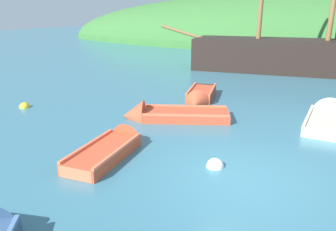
{
  "coord_description": "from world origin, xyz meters",
  "views": [
    {
      "loc": [
        1.74,
        -6.71,
        3.7
      ],
      "look_at": [
        -3.31,
        2.38,
        0.34
      ],
      "focal_mm": 34.63,
      "sensor_mm": 36.0,
      "label": 1
    }
  ],
  "objects_px": {
    "sailing_ship": "(295,59)",
    "rowboat_outer_right": "(328,119)",
    "rowboat_far": "(113,148)",
    "rowboat_near_dock": "(167,116)",
    "buoy_yellow": "(25,107)",
    "rowboat_portside": "(200,97)",
    "buoy_white": "(215,167)"
  },
  "relations": [
    {
      "from": "sailing_ship",
      "to": "rowboat_outer_right",
      "type": "distance_m",
      "value": 10.07
    },
    {
      "from": "rowboat_far",
      "to": "rowboat_near_dock",
      "type": "bearing_deg",
      "value": -5.78
    },
    {
      "from": "rowboat_near_dock",
      "to": "buoy_yellow",
      "type": "relative_size",
      "value": 9.31
    },
    {
      "from": "rowboat_far",
      "to": "buoy_yellow",
      "type": "bearing_deg",
      "value": 65.81
    },
    {
      "from": "rowboat_portside",
      "to": "buoy_white",
      "type": "bearing_deg",
      "value": 12.27
    },
    {
      "from": "rowboat_far",
      "to": "buoy_white",
      "type": "distance_m",
      "value": 2.83
    },
    {
      "from": "sailing_ship",
      "to": "rowboat_portside",
      "type": "distance_m",
      "value": 9.58
    },
    {
      "from": "buoy_yellow",
      "to": "rowboat_outer_right",
      "type": "bearing_deg",
      "value": 20.39
    },
    {
      "from": "sailing_ship",
      "to": "buoy_yellow",
      "type": "relative_size",
      "value": 36.04
    },
    {
      "from": "rowboat_outer_right",
      "to": "rowboat_far",
      "type": "distance_m",
      "value": 7.6
    },
    {
      "from": "rowboat_portside",
      "to": "rowboat_near_dock",
      "type": "bearing_deg",
      "value": -14.87
    },
    {
      "from": "rowboat_portside",
      "to": "rowboat_far",
      "type": "distance_m",
      "value": 6.19
    },
    {
      "from": "rowboat_near_dock",
      "to": "buoy_white",
      "type": "bearing_deg",
      "value": 111.36
    },
    {
      "from": "buoy_yellow",
      "to": "buoy_white",
      "type": "bearing_deg",
      "value": -7.87
    },
    {
      "from": "rowboat_far",
      "to": "sailing_ship",
      "type": "bearing_deg",
      "value": -16.58
    },
    {
      "from": "rowboat_near_dock",
      "to": "rowboat_far",
      "type": "bearing_deg",
      "value": 66.37
    },
    {
      "from": "buoy_yellow",
      "to": "rowboat_portside",
      "type": "bearing_deg",
      "value": 38.1
    },
    {
      "from": "rowboat_outer_right",
      "to": "buoy_yellow",
      "type": "bearing_deg",
      "value": 110.19
    },
    {
      "from": "rowboat_near_dock",
      "to": "buoy_white",
      "type": "distance_m",
      "value": 3.96
    },
    {
      "from": "rowboat_near_dock",
      "to": "buoy_white",
      "type": "xyz_separation_m",
      "value": [
        2.9,
        -2.7,
        -0.09
      ]
    },
    {
      "from": "rowboat_outer_right",
      "to": "rowboat_far",
      "type": "relative_size",
      "value": 1.09
    },
    {
      "from": "sailing_ship",
      "to": "rowboat_outer_right",
      "type": "bearing_deg",
      "value": 95.46
    },
    {
      "from": "rowboat_near_dock",
      "to": "rowboat_far",
      "type": "relative_size",
      "value": 1.25
    },
    {
      "from": "rowboat_portside",
      "to": "buoy_white",
      "type": "xyz_separation_m",
      "value": [
        2.9,
        -5.67,
        -0.13
      ]
    },
    {
      "from": "sailing_ship",
      "to": "buoy_yellow",
      "type": "distance_m",
      "value": 15.99
    },
    {
      "from": "buoy_yellow",
      "to": "sailing_ship",
      "type": "bearing_deg",
      "value": 59.15
    },
    {
      "from": "rowboat_near_dock",
      "to": "rowboat_far",
      "type": "height_order",
      "value": "rowboat_near_dock"
    },
    {
      "from": "rowboat_near_dock",
      "to": "rowboat_far",
      "type": "xyz_separation_m",
      "value": [
        0.12,
        -3.21,
        0.0
      ]
    },
    {
      "from": "sailing_ship",
      "to": "rowboat_portside",
      "type": "relative_size",
      "value": 4.86
    },
    {
      "from": "buoy_white",
      "to": "buoy_yellow",
      "type": "height_order",
      "value": "buoy_white"
    },
    {
      "from": "sailing_ship",
      "to": "rowboat_near_dock",
      "type": "relative_size",
      "value": 3.87
    },
    {
      "from": "rowboat_far",
      "to": "rowboat_outer_right",
      "type": "bearing_deg",
      "value": -48.94
    }
  ]
}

